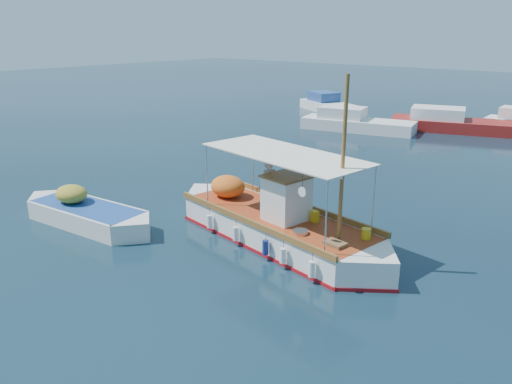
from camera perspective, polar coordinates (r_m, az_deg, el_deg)
The scene contains 6 objects.
ground at distance 17.04m, azimuth 2.95°, elevation -5.70°, with size 160.00×160.00×0.00m, color black.
fishing_caique at distance 17.06m, azimuth 2.16°, elevation -3.74°, with size 9.61×3.80×5.94m.
dinghy at distance 19.50m, azimuth -18.83°, elevation -2.53°, with size 6.34×2.26×1.55m.
bg_boat_nw at distance 36.40m, azimuth 11.18°, elevation 7.69°, with size 8.13×4.05×1.80m.
bg_boat_n at distance 38.14m, azimuth 21.54°, elevation 7.24°, with size 9.30×5.28×1.80m.
bg_boat_far_w at distance 44.78m, azimuth 8.18°, elevation 9.76°, with size 6.61×4.83×1.80m.
Camera 1 is at (9.21, -12.58, 6.88)m, focal length 35.00 mm.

